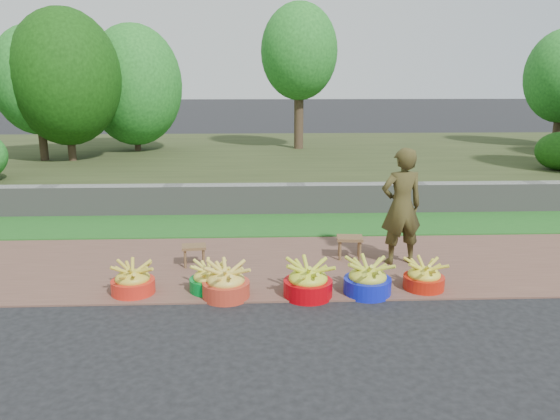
{
  "coord_description": "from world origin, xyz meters",
  "views": [
    {
      "loc": [
        -0.7,
        -5.65,
        2.44
      ],
      "look_at": [
        -0.4,
        1.3,
        0.75
      ],
      "focal_mm": 35.0,
      "sensor_mm": 36.0,
      "label": 1
    }
  ],
  "objects_px": {
    "basin_c": "(226,283)",
    "stool_right": "(350,241)",
    "basin_f": "(424,277)",
    "vendor_woman": "(401,206)",
    "basin_a": "(133,281)",
    "basin_b": "(210,279)",
    "stool_left": "(194,250)",
    "basin_d": "(308,281)",
    "basin_e": "(368,279)"
  },
  "relations": [
    {
      "from": "basin_d",
      "to": "basin_f",
      "type": "bearing_deg",
      "value": 6.18
    },
    {
      "from": "basin_a",
      "to": "basin_d",
      "type": "xyz_separation_m",
      "value": [
        2.01,
        -0.15,
        0.02
      ]
    },
    {
      "from": "basin_e",
      "to": "stool_left",
      "type": "bearing_deg",
      "value": 153.86
    },
    {
      "from": "basin_a",
      "to": "basin_e",
      "type": "bearing_deg",
      "value": -2.27
    },
    {
      "from": "stool_left",
      "to": "basin_c",
      "type": "bearing_deg",
      "value": -66.0
    },
    {
      "from": "basin_c",
      "to": "stool_right",
      "type": "bearing_deg",
      "value": 38.17
    },
    {
      "from": "basin_b",
      "to": "stool_right",
      "type": "relative_size",
      "value": 1.25
    },
    {
      "from": "basin_d",
      "to": "stool_left",
      "type": "distance_m",
      "value": 1.77
    },
    {
      "from": "basin_e",
      "to": "basin_f",
      "type": "relative_size",
      "value": 1.14
    },
    {
      "from": "basin_d",
      "to": "basin_a",
      "type": "bearing_deg",
      "value": 175.66
    },
    {
      "from": "basin_c",
      "to": "stool_right",
      "type": "height_order",
      "value": "basin_c"
    },
    {
      "from": "basin_e",
      "to": "vendor_woman",
      "type": "xyz_separation_m",
      "value": [
        0.63,
        1.03,
        0.61
      ]
    },
    {
      "from": "basin_b",
      "to": "stool_left",
      "type": "xyz_separation_m",
      "value": [
        -0.28,
        0.88,
        0.08
      ]
    },
    {
      "from": "stool_right",
      "to": "basin_d",
      "type": "bearing_deg",
      "value": -118.29
    },
    {
      "from": "basin_a",
      "to": "basin_c",
      "type": "bearing_deg",
      "value": -7.66
    },
    {
      "from": "basin_b",
      "to": "stool_left",
      "type": "distance_m",
      "value": 0.93
    },
    {
      "from": "basin_c",
      "to": "basin_d",
      "type": "xyz_separation_m",
      "value": [
        0.93,
        -0.01,
        0.01
      ]
    },
    {
      "from": "stool_right",
      "to": "basin_e",
      "type": "bearing_deg",
      "value": -89.94
    },
    {
      "from": "basin_a",
      "to": "vendor_woman",
      "type": "height_order",
      "value": "vendor_woman"
    },
    {
      "from": "basin_b",
      "to": "basin_c",
      "type": "relative_size",
      "value": 0.88
    },
    {
      "from": "basin_e",
      "to": "vendor_woman",
      "type": "bearing_deg",
      "value": 58.51
    },
    {
      "from": "basin_d",
      "to": "stool_right",
      "type": "relative_size",
      "value": 1.49
    },
    {
      "from": "basin_f",
      "to": "stool_right",
      "type": "distance_m",
      "value": 1.33
    },
    {
      "from": "basin_d",
      "to": "vendor_woman",
      "type": "relative_size",
      "value": 0.36
    },
    {
      "from": "stool_left",
      "to": "stool_right",
      "type": "xyz_separation_m",
      "value": [
        2.1,
        0.21,
        0.03
      ]
    },
    {
      "from": "basin_f",
      "to": "basin_a",
      "type": "bearing_deg",
      "value": 179.95
    },
    {
      "from": "basin_c",
      "to": "stool_right",
      "type": "distance_m",
      "value": 2.06
    },
    {
      "from": "vendor_woman",
      "to": "stool_right",
      "type": "bearing_deg",
      "value": -27.84
    },
    {
      "from": "basin_a",
      "to": "stool_left",
      "type": "bearing_deg",
      "value": 56.91
    },
    {
      "from": "basin_e",
      "to": "basin_a",
      "type": "bearing_deg",
      "value": 177.73
    },
    {
      "from": "stool_left",
      "to": "stool_right",
      "type": "relative_size",
      "value": 0.91
    },
    {
      "from": "basin_b",
      "to": "basin_e",
      "type": "distance_m",
      "value": 1.83
    },
    {
      "from": "basin_e",
      "to": "basin_c",
      "type": "bearing_deg",
      "value": -178.66
    },
    {
      "from": "basin_f",
      "to": "stool_left",
      "type": "bearing_deg",
      "value": 161.63
    },
    {
      "from": "basin_b",
      "to": "basin_e",
      "type": "height_order",
      "value": "basin_e"
    },
    {
      "from": "basin_d",
      "to": "basin_e",
      "type": "height_order",
      "value": "basin_d"
    },
    {
      "from": "basin_e",
      "to": "vendor_woman",
      "type": "relative_size",
      "value": 0.35
    },
    {
      "from": "basin_b",
      "to": "vendor_woman",
      "type": "xyz_separation_m",
      "value": [
        2.45,
        0.88,
        0.64
      ]
    },
    {
      "from": "basin_a",
      "to": "vendor_woman",
      "type": "xyz_separation_m",
      "value": [
        3.33,
        0.92,
        0.63
      ]
    },
    {
      "from": "basin_c",
      "to": "vendor_woman",
      "type": "relative_size",
      "value": 0.35
    },
    {
      "from": "basin_d",
      "to": "stool_right",
      "type": "distance_m",
      "value": 1.46
    },
    {
      "from": "basin_d",
      "to": "basin_e",
      "type": "relative_size",
      "value": 1.02
    },
    {
      "from": "stool_right",
      "to": "vendor_woman",
      "type": "bearing_deg",
      "value": -18.31
    },
    {
      "from": "basin_f",
      "to": "stool_left",
      "type": "relative_size",
      "value": 1.41
    },
    {
      "from": "basin_c",
      "to": "stool_right",
      "type": "xyz_separation_m",
      "value": [
        1.62,
        1.27,
        0.09
      ]
    },
    {
      "from": "stool_left",
      "to": "vendor_woman",
      "type": "bearing_deg",
      "value": -0.04
    },
    {
      "from": "basin_f",
      "to": "vendor_woman",
      "type": "bearing_deg",
      "value": 93.76
    },
    {
      "from": "basin_b",
      "to": "stool_right",
      "type": "xyz_separation_m",
      "value": [
        1.82,
        1.09,
        0.11
      ]
    },
    {
      "from": "basin_f",
      "to": "basin_e",
      "type": "bearing_deg",
      "value": -171.43
    },
    {
      "from": "basin_c",
      "to": "basin_d",
      "type": "height_order",
      "value": "basin_d"
    }
  ]
}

